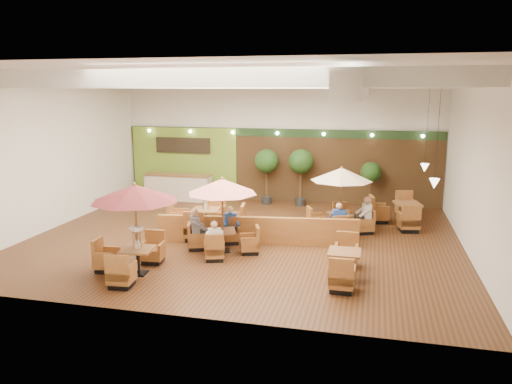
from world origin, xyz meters
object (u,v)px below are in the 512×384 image
(topiary_2, at_px, (371,174))
(table_4, at_px, (344,265))
(topiary_0, at_px, (267,163))
(diner_0, at_px, (214,236))
(diner_1, at_px, (231,221))
(booth_divider, at_px, (257,231))
(table_5, at_px, (399,214))
(table_3, at_px, (206,219))
(service_counter, at_px, (178,187))
(diner_2, at_px, (197,225))
(diner_3, at_px, (338,217))
(table_2, at_px, (341,187))
(diner_4, at_px, (365,212))
(table_1, at_px, (222,200))
(topiary_1, at_px, (301,164))
(table_0, at_px, (133,209))

(topiary_2, bearing_deg, table_4, -93.71)
(topiary_0, bearing_deg, table_4, -64.64)
(diner_0, height_order, diner_1, diner_1)
(booth_divider, height_order, table_5, table_5)
(table_4, bearing_deg, booth_divider, 141.30)
(topiary_0, height_order, topiary_2, topiary_0)
(table_3, relative_size, table_4, 1.15)
(topiary_2, bearing_deg, diner_1, -125.85)
(service_counter, height_order, booth_divider, service_counter)
(table_3, bearing_deg, diner_1, -50.71)
(diner_2, distance_m, diner_3, 4.71)
(diner_1, bearing_deg, table_3, -65.57)
(table_2, bearing_deg, booth_divider, -163.28)
(topiary_2, bearing_deg, table_2, -104.20)
(diner_1, height_order, diner_4, diner_4)
(table_4, bearing_deg, service_counter, 134.98)
(table_1, relative_size, table_2, 0.99)
(diner_3, height_order, diner_4, diner_4)
(table_2, distance_m, diner_0, 5.18)
(table_5, relative_size, topiary_1, 1.16)
(diner_4, bearing_deg, topiary_0, 31.57)
(topiary_1, bearing_deg, diner_2, -108.21)
(diner_3, bearing_deg, table_0, -155.30)
(table_3, xyz_separation_m, diner_4, (5.39, 1.09, 0.33))
(table_2, height_order, table_3, table_2)
(booth_divider, distance_m, table_4, 3.75)
(diner_2, distance_m, diner_4, 5.87)
(topiary_2, relative_size, diner_3, 2.54)
(table_3, bearing_deg, service_counter, 113.41)
(diner_1, bearing_deg, table_5, -168.41)
(topiary_0, xyz_separation_m, diner_1, (0.11, -5.93, -1.03))
(diner_1, bearing_deg, table_1, 66.40)
(table_0, bearing_deg, topiary_2, 50.96)
(table_0, xyz_separation_m, table_1, (1.70, 2.39, -0.20))
(table_5, bearing_deg, topiary_0, 146.02)
(topiary_0, relative_size, diner_0, 3.24)
(topiary_2, distance_m, diner_4, 3.82)
(table_0, relative_size, diner_3, 3.23)
(table_2, height_order, diner_4, table_2)
(topiary_0, bearing_deg, diner_3, -53.19)
(topiary_0, bearing_deg, diner_0, -89.19)
(table_3, bearing_deg, booth_divider, -33.73)
(table_0, distance_m, diner_0, 2.53)
(topiary_1, relative_size, topiary_2, 1.23)
(table_5, xyz_separation_m, diner_4, (-1.19, -1.61, 0.40))
(table_0, height_order, table_1, table_0)
(table_1, distance_m, topiary_2, 8.02)
(table_5, relative_size, topiary_0, 1.19)
(diner_0, relative_size, diner_1, 0.97)
(table_2, xyz_separation_m, topiary_1, (-1.95, 3.76, 0.21))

